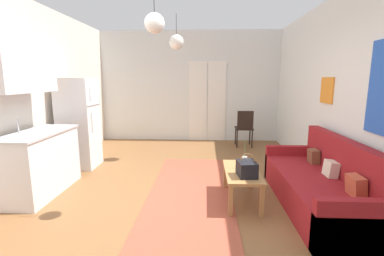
# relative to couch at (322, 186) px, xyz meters

# --- Properties ---
(ground_plane) EXTENTS (5.29, 8.18, 0.10)m
(ground_plane) POSITION_rel_couch_xyz_m (-1.95, 0.03, -0.33)
(ground_plane) COLOR brown
(wall_back) EXTENTS (4.89, 0.13, 2.88)m
(wall_back) POSITION_rel_couch_xyz_m (-1.93, 3.87, 1.15)
(wall_back) COLOR silver
(wall_back) RESTS_ON ground_plane
(wall_right) EXTENTS (0.12, 7.78, 2.88)m
(wall_right) POSITION_rel_couch_xyz_m (0.44, 0.03, 1.17)
(wall_right) COLOR silver
(wall_right) RESTS_ON ground_plane
(area_rug) EXTENTS (1.19, 3.12, 0.01)m
(area_rug) POSITION_rel_couch_xyz_m (-1.74, 0.41, -0.27)
(area_rug) COLOR #9E4733
(area_rug) RESTS_ON ground_plane
(couch) EXTENTS (0.83, 2.12, 0.90)m
(couch) POSITION_rel_couch_xyz_m (0.00, 0.00, 0.00)
(couch) COLOR maroon
(couch) RESTS_ON ground_plane
(coffee_table) EXTENTS (0.45, 0.96, 0.43)m
(coffee_table) POSITION_rel_couch_xyz_m (-1.02, 0.11, 0.09)
(coffee_table) COLOR #A87542
(coffee_table) RESTS_ON ground_plane
(bamboo_vase) EXTENTS (0.07, 0.07, 0.38)m
(bamboo_vase) POSITION_rel_couch_xyz_m (-0.98, 0.23, 0.24)
(bamboo_vase) COLOR beige
(bamboo_vase) RESTS_ON coffee_table
(handbag) EXTENTS (0.25, 0.30, 0.30)m
(handbag) POSITION_rel_couch_xyz_m (-0.99, -0.10, 0.26)
(handbag) COLOR black
(handbag) RESTS_ON coffee_table
(refrigerator) EXTENTS (0.64, 0.59, 1.66)m
(refrigerator) POSITION_rel_couch_xyz_m (-3.88, 1.46, 0.56)
(refrigerator) COLOR white
(refrigerator) RESTS_ON ground_plane
(kitchen_counter) EXTENTS (0.58, 1.29, 2.13)m
(kitchen_counter) POSITION_rel_couch_xyz_m (-3.93, 0.23, 0.55)
(kitchen_counter) COLOR silver
(kitchen_counter) RESTS_ON ground_plane
(accent_chair) EXTENTS (0.42, 0.40, 0.90)m
(accent_chair) POSITION_rel_couch_xyz_m (-0.57, 3.12, 0.23)
(accent_chair) COLOR black
(accent_chair) RESTS_ON ground_plane
(pendant_lamp_near) EXTENTS (0.22, 0.22, 0.74)m
(pendant_lamp_near) POSITION_rel_couch_xyz_m (-2.10, -0.26, 1.98)
(pendant_lamp_near) COLOR black
(pendant_lamp_far) EXTENTS (0.29, 0.29, 0.67)m
(pendant_lamp_far) POSITION_rel_couch_xyz_m (-2.10, 2.06, 2.08)
(pendant_lamp_far) COLOR black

